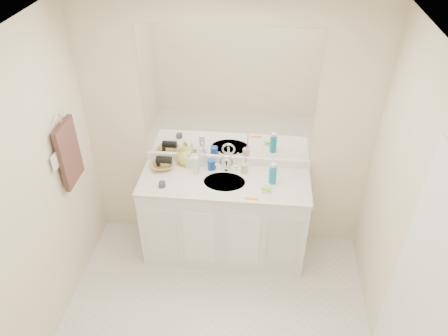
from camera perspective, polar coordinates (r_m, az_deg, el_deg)
ceiling at (r=2.21m, az=-2.62°, el=13.73°), size 2.60×2.60×0.02m
wall_back at (r=3.91m, az=0.48°, el=4.56°), size 2.60×0.02×2.40m
wall_left at (r=3.29m, az=-25.21°, el=-6.47°), size 0.02×2.60×2.40m
wall_right at (r=3.04m, az=23.54°, el=-9.93°), size 0.02×2.60×2.40m
vanity_cabinet at (r=4.16m, az=0.07°, el=-6.59°), size 1.50×0.55×0.85m
countertop at (r=3.87m, az=0.07°, el=-1.79°), size 1.52×0.57×0.03m
backsplash at (r=4.05m, az=0.44°, el=1.07°), size 1.52×0.03×0.08m
sink_basin at (r=3.86m, az=0.04°, el=-1.93°), size 0.37×0.37×0.02m
faucet at (r=3.96m, az=0.31°, el=0.42°), size 0.02×0.02×0.11m
mirror at (r=3.73m, az=0.50°, el=9.24°), size 1.48×0.01×1.20m
blue_mug at (r=3.97m, az=-1.67°, el=0.45°), size 0.09×0.09×0.10m
tan_cup at (r=3.94m, az=2.69°, el=0.02°), size 0.07×0.07×0.09m
toothbrush at (r=3.88m, az=2.88°, el=1.26°), size 0.02×0.04×0.20m
mouthwash_bottle at (r=3.82m, az=6.38°, el=-0.93°), size 0.08×0.08×0.16m
soap_dish at (r=3.77m, az=5.55°, el=-2.88°), size 0.11×0.09×0.01m
green_soap at (r=3.75m, az=5.57°, el=-2.65°), size 0.08×0.07×0.02m
orange_comb at (r=3.67m, az=3.61°, el=-4.02°), size 0.12×0.03×0.00m
dark_jar at (r=3.82m, az=-8.07°, el=-2.13°), size 0.07×0.07×0.04m
extra_white_bottle at (r=3.90m, az=-3.65°, el=0.32°), size 0.06×0.06×0.17m
soap_bottle_white at (r=4.01m, az=-2.97°, el=1.41°), size 0.08×0.08×0.17m
soap_bottle_cream at (r=4.01m, az=-4.49°, el=1.16°), size 0.09×0.09×0.16m
soap_bottle_yellow at (r=4.04m, az=-5.22°, el=1.75°), size 0.20×0.20×0.19m
wicker_basket at (r=4.04m, az=-8.06°, el=0.34°), size 0.25×0.25×0.05m
hair_dryer at (r=4.00m, az=-7.85°, el=1.08°), size 0.14×0.07×0.07m
towel_ring at (r=3.63m, az=-20.83°, el=5.75°), size 0.01×0.11×0.11m
hand_towel at (r=3.77m, az=-19.61°, el=1.81°), size 0.04×0.32×0.55m
switch_plate at (r=3.60m, az=-21.25°, el=0.71°), size 0.01×0.08×0.13m
door at (r=2.99m, az=23.75°, el=-16.73°), size 0.02×0.82×2.00m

